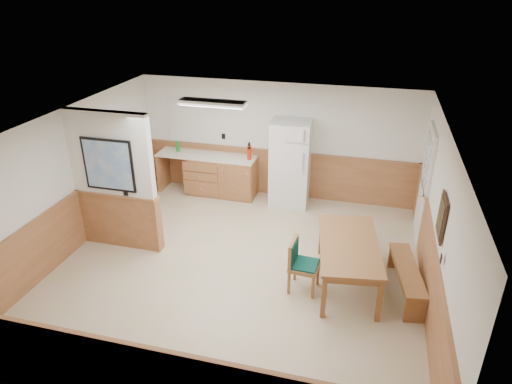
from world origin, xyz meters
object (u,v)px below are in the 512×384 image
(fire_extinguisher, at_px, (249,152))
(dining_table, at_px, (349,248))
(refrigerator, at_px, (290,163))
(dining_chair, at_px, (299,261))
(soap_bottle, at_px, (178,146))
(dining_bench, at_px, (407,274))

(fire_extinguisher, bearing_deg, dining_table, -29.72)
(refrigerator, distance_m, fire_extinguisher, 0.91)
(dining_chair, distance_m, fire_extinguisher, 3.37)
(dining_chair, relative_size, fire_extinguisher, 2.23)
(dining_chair, bearing_deg, soap_bottle, 141.73)
(dining_chair, distance_m, soap_bottle, 4.45)
(dining_table, height_order, dining_bench, dining_table)
(dining_table, bearing_deg, soap_bottle, 137.60)
(dining_bench, xyz_separation_m, fire_extinguisher, (-3.22, 2.61, 0.73))
(refrigerator, relative_size, dining_table, 0.95)
(refrigerator, bearing_deg, fire_extinguisher, 176.12)
(dining_table, bearing_deg, dining_bench, -8.28)
(fire_extinguisher, bearing_deg, dining_bench, -20.34)
(refrigerator, xyz_separation_m, dining_table, (1.42, -2.59, -0.25))
(dining_table, relative_size, fire_extinguisher, 4.99)
(dining_bench, bearing_deg, soap_bottle, 142.19)
(dining_table, distance_m, dining_bench, 0.96)
(refrigerator, xyz_separation_m, dining_bench, (2.32, -2.59, -0.57))
(dining_chair, bearing_deg, dining_bench, 14.76)
(refrigerator, relative_size, dining_bench, 1.23)
(fire_extinguisher, xyz_separation_m, soap_bottle, (-1.67, 0.07, -0.04))
(dining_table, xyz_separation_m, dining_bench, (0.90, 0.00, -0.32))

